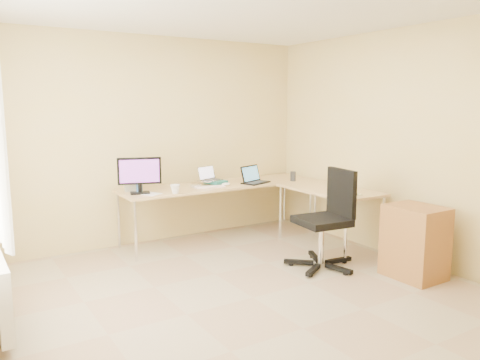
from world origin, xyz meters
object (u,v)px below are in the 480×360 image
mug (175,189)px  water_bottle (139,182)px  desk_fan (132,180)px  laptop_return (347,186)px  cabinet (415,243)px  keyboard (210,187)px  desk_main (221,211)px  laptop_black (256,174)px  laptop_center (210,174)px  office_chair (322,223)px  monitor (140,175)px  desk_return (329,217)px

mug → water_bottle: (-0.33, 0.28, 0.08)m
desk_fan → laptop_return: (2.00, -1.60, -0.02)m
cabinet → keyboard: bearing=119.3°
desk_main → laptop_return: laptop_return is taller
laptop_black → desk_fan: desk_fan is taller
keyboard → water_bottle: (-0.87, 0.14, 0.12)m
mug → water_bottle: 0.44m
mug → water_bottle: water_bottle is taller
laptop_center → laptop_return: (1.00, -1.46, -0.04)m
office_chair → laptop_black: bearing=93.8°
water_bottle → cabinet: 3.11m
monitor → laptop_center: 1.02m
monitor → desk_fan: (0.00, 0.28, -0.09)m
keyboard → desk_fan: desk_fan is taller
desk_fan → cabinet: 3.28m
desk_return → water_bottle: bearing=154.8°
laptop_center → water_bottle: 0.99m
keyboard → water_bottle: 0.88m
water_bottle → office_chair: (1.47, -1.54, -0.36)m
monitor → mug: monitor is taller
mug → desk_fan: bearing=125.1°
water_bottle → mug: bearing=-39.8°
water_bottle → laptop_return: (1.99, -1.38, -0.03)m
desk_return → monitor: monitor is taller
desk_return → laptop_center: 1.61m
desk_main → desk_return: same height
water_bottle → cabinet: water_bottle is taller
laptop_center → laptop_black: bearing=-41.8°
monitor → desk_fan: 0.29m
mug → office_chair: 1.72m
laptop_return → laptop_center: bearing=43.8°
desk_main → desk_return: (0.98, -1.00, 0.00)m
mug → monitor: bearing=147.9°
office_chair → monitor: bearing=141.7°
laptop_center → keyboard: 0.28m
water_bottle → laptop_return: size_ratio=0.86×
water_bottle → office_chair: size_ratio=0.24×
desk_main → office_chair: (0.36, -1.56, 0.13)m
laptop_return → office_chair: bearing=116.3°
monitor → laptop_black: 1.56m
desk_return → water_bottle: 2.36m
desk_main → laptop_return: 1.71m
keyboard → mug: size_ratio=3.31×
desk_main → laptop_center: bearing=153.6°
water_bottle → office_chair: 2.16m
water_bottle → laptop_return: water_bottle is taller
desk_return → mug: (-1.75, 0.70, 0.42)m
monitor → mug: bearing=-15.1°
water_bottle → cabinet: size_ratio=0.35×
mug → desk_fan: size_ratio=0.46×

